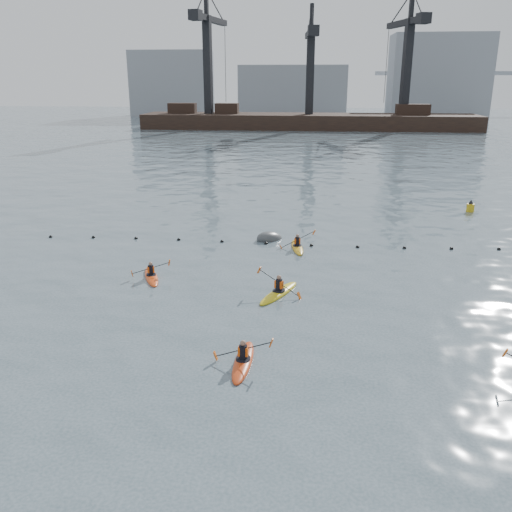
% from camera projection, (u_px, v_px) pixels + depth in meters
% --- Properties ---
extents(ground, '(400.00, 400.00, 0.00)m').
position_uv_depth(ground, '(271.00, 487.00, 14.60)').
color(ground, '#3C4F58').
rests_on(ground, ground).
extents(float_line, '(33.24, 0.73, 0.24)m').
position_uv_depth(float_line, '(289.00, 244.00, 35.94)').
color(float_line, black).
rests_on(float_line, ground).
extents(barge_pier, '(72.00, 19.30, 29.50)m').
position_uv_depth(barge_pier, '(308.00, 120.00, 117.99)').
color(barge_pier, black).
rests_on(barge_pier, ground).
extents(skyline, '(141.00, 28.00, 22.00)m').
position_uv_depth(skyline, '(319.00, 83.00, 153.53)').
color(skyline, gray).
rests_on(skyline, ground).
extents(kayaker_0, '(2.34, 3.42, 1.25)m').
position_uv_depth(kayaker_0, '(243.00, 360.00, 20.92)').
color(kayaker_0, red).
rests_on(kayaker_0, ground).
extents(kayaker_2, '(2.06, 3.21, 1.06)m').
position_uv_depth(kayaker_2, '(151.00, 276.00, 29.91)').
color(kayaker_2, '#E54815').
rests_on(kayaker_2, ground).
extents(kayaker_3, '(2.36, 3.61, 1.42)m').
position_uv_depth(kayaker_3, '(279.00, 292.00, 27.60)').
color(kayaker_3, gold).
rests_on(kayaker_3, ground).
extents(kayaker_5, '(2.33, 3.40, 1.35)m').
position_uv_depth(kayaker_5, '(297.00, 247.00, 35.08)').
color(kayaker_5, gold).
rests_on(kayaker_5, ground).
extents(mooring_buoy, '(2.51, 2.53, 1.48)m').
position_uv_depth(mooring_buoy, '(270.00, 239.00, 37.06)').
color(mooring_buoy, '#383B3D').
rests_on(mooring_buoy, ground).
extents(nav_buoy, '(0.63, 0.63, 1.14)m').
position_uv_depth(nav_buoy, '(470.00, 208.00, 44.60)').
color(nav_buoy, '#C69013').
rests_on(nav_buoy, ground).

